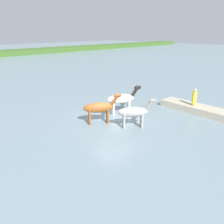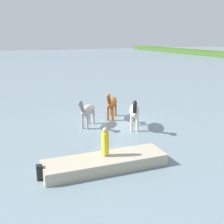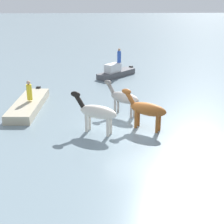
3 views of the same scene
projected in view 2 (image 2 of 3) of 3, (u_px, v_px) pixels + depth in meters
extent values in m
plane|color=gray|center=(113.00, 122.00, 18.77)|extent=(187.47, 187.47, 0.00)
ellipsoid|color=silver|center=(134.00, 110.00, 17.30)|extent=(2.09, 1.49, 0.69)
cylinder|color=silver|center=(137.00, 122.00, 16.84)|extent=(0.15, 0.15, 1.13)
cylinder|color=silver|center=(132.00, 122.00, 16.87)|extent=(0.15, 0.15, 1.13)
cylinder|color=silver|center=(137.00, 117.00, 18.03)|extent=(0.15, 0.15, 1.13)
cylinder|color=silver|center=(132.00, 117.00, 18.05)|extent=(0.15, 0.15, 1.13)
cylinder|color=black|center=(135.00, 108.00, 16.14)|extent=(0.66, 0.50, 0.75)
ellipsoid|color=black|center=(135.00, 103.00, 15.85)|extent=(0.61, 0.47, 0.30)
ellipsoid|color=brown|center=(112.00, 102.00, 19.41)|extent=(2.01, 1.61, 0.68)
cylinder|color=brown|center=(113.00, 113.00, 18.95)|extent=(0.15, 0.15, 1.11)
cylinder|color=brown|center=(108.00, 113.00, 19.01)|extent=(0.15, 0.15, 1.11)
cylinder|color=brown|center=(116.00, 108.00, 20.10)|extent=(0.15, 0.15, 1.11)
cylinder|color=brown|center=(111.00, 108.00, 20.16)|extent=(0.15, 0.15, 1.11)
cylinder|color=brown|center=(109.00, 100.00, 18.28)|extent=(0.64, 0.54, 0.74)
ellipsoid|color=brown|center=(108.00, 96.00, 17.99)|extent=(0.59, 0.50, 0.30)
ellipsoid|color=#9E9993|center=(88.00, 110.00, 17.68)|extent=(1.84, 1.66, 0.65)
cylinder|color=#9E9993|center=(87.00, 121.00, 17.25)|extent=(0.14, 0.14, 1.06)
cylinder|color=#9E9993|center=(82.00, 121.00, 17.33)|extent=(0.14, 0.14, 1.06)
cylinder|color=#9E9993|center=(94.00, 116.00, 18.32)|extent=(0.14, 0.14, 1.06)
cylinder|color=#9E9993|center=(89.00, 116.00, 18.40)|extent=(0.14, 0.14, 1.06)
cylinder|color=slate|center=(82.00, 107.00, 16.63)|extent=(0.59, 0.55, 0.71)
ellipsoid|color=slate|center=(80.00, 103.00, 16.36)|extent=(0.55, 0.51, 0.28)
cube|color=#B7AD93|center=(105.00, 164.00, 12.29)|extent=(1.73, 5.38, 0.66)
cube|color=black|center=(40.00, 174.00, 11.30)|extent=(0.29, 0.25, 0.71)
cylinder|color=yellow|center=(105.00, 143.00, 12.20)|extent=(0.32, 0.32, 0.95)
sphere|color=tan|center=(105.00, 130.00, 12.04)|extent=(0.24, 0.24, 0.24)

